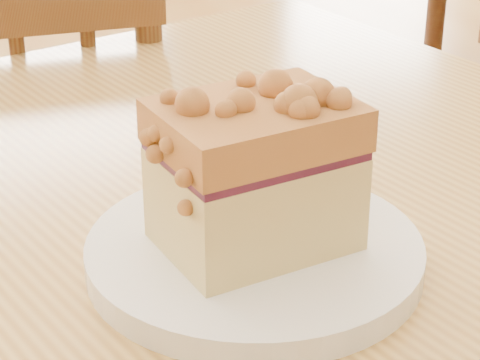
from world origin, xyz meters
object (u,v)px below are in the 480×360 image
object	(u,v)px
cafe_table_main	(59,326)
plate	(254,255)
cake_slice	(252,167)
cafe_chair_main	(34,244)

from	to	relation	value
cafe_table_main	plate	bearing A→B (deg)	-65.70
plate	cake_slice	distance (m)	0.07
cafe_table_main	plate	size ratio (longest dim) A/B	5.25
cafe_table_main	cafe_chair_main	bearing A→B (deg)	69.78
cafe_table_main	cafe_chair_main	xyz separation A→B (m)	(0.03, 0.52, -0.21)
cafe_table_main	cake_slice	world-z (taller)	cake_slice
plate	cake_slice	xyz separation A→B (m)	(-0.00, 0.00, 0.07)
plate	cafe_chair_main	bearing A→B (deg)	97.80
cafe_table_main	cake_slice	size ratio (longest dim) A/B	8.64
cafe_table_main	cafe_chair_main	distance (m)	0.56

